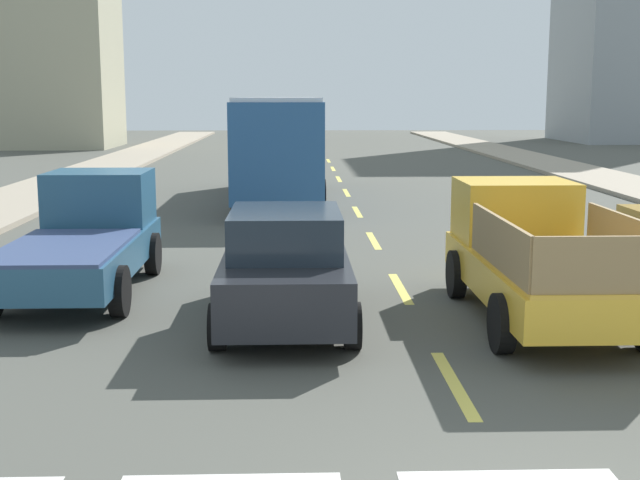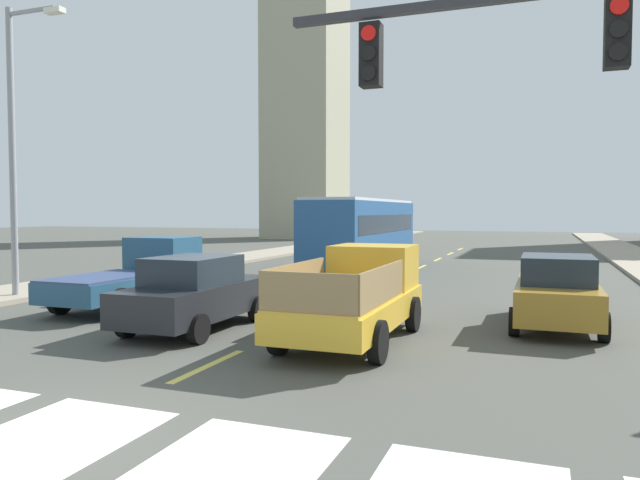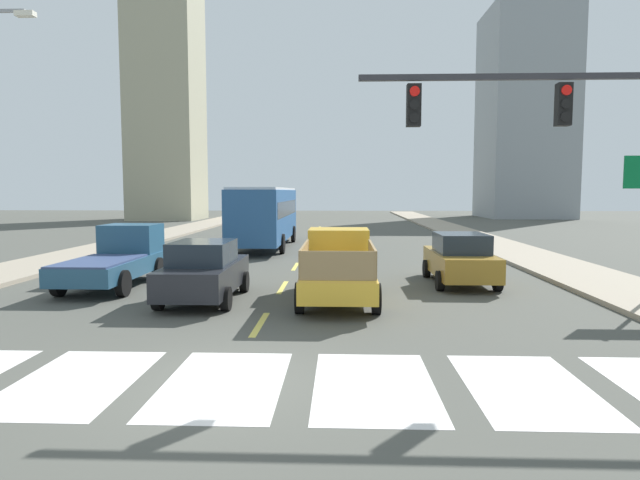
% 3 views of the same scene
% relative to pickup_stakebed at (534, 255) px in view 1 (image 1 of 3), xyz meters
% --- Properties ---
extents(lane_dash_0, '(0.16, 2.40, 0.01)m').
position_rel_pickup_stakebed_xyz_m(lane_dash_0, '(-1.83, -3.19, -0.93)').
color(lane_dash_0, '#D8C752').
rests_on(lane_dash_0, ground).
extents(lane_dash_1, '(0.16, 2.40, 0.01)m').
position_rel_pickup_stakebed_xyz_m(lane_dash_1, '(-1.83, 1.81, -0.93)').
color(lane_dash_1, '#D8C752').
rests_on(lane_dash_1, ground).
extents(lane_dash_2, '(0.16, 2.40, 0.01)m').
position_rel_pickup_stakebed_xyz_m(lane_dash_2, '(-1.83, 6.81, -0.93)').
color(lane_dash_2, '#D8C752').
rests_on(lane_dash_2, ground).
extents(lane_dash_3, '(0.16, 2.40, 0.01)m').
position_rel_pickup_stakebed_xyz_m(lane_dash_3, '(-1.83, 11.81, -0.93)').
color(lane_dash_3, '#D8C752').
rests_on(lane_dash_3, ground).
extents(lane_dash_4, '(0.16, 2.40, 0.01)m').
position_rel_pickup_stakebed_xyz_m(lane_dash_4, '(-1.83, 16.81, -0.93)').
color(lane_dash_4, '#D8C752').
rests_on(lane_dash_4, ground).
extents(lane_dash_5, '(0.16, 2.40, 0.01)m').
position_rel_pickup_stakebed_xyz_m(lane_dash_5, '(-1.83, 21.81, -0.93)').
color(lane_dash_5, '#D8C752').
rests_on(lane_dash_5, ground).
extents(lane_dash_6, '(0.16, 2.40, 0.01)m').
position_rel_pickup_stakebed_xyz_m(lane_dash_6, '(-1.83, 26.81, -0.93)').
color(lane_dash_6, '#D8C752').
rests_on(lane_dash_6, ground).
extents(lane_dash_7, '(0.16, 2.40, 0.01)m').
position_rel_pickup_stakebed_xyz_m(lane_dash_7, '(-1.83, 31.81, -0.93)').
color(lane_dash_7, '#D8C752').
rests_on(lane_dash_7, ground).
extents(pickup_stakebed, '(2.18, 5.20, 1.96)m').
position_rel_pickup_stakebed_xyz_m(pickup_stakebed, '(0.00, 0.00, 0.00)').
color(pickup_stakebed, gold).
rests_on(pickup_stakebed, ground).
extents(pickup_dark, '(2.18, 5.20, 1.96)m').
position_rel_pickup_stakebed_xyz_m(pickup_dark, '(-7.36, 2.09, -0.02)').
color(pickup_dark, '#25506E').
rests_on(pickup_dark, ground).
extents(city_bus, '(2.72, 10.80, 3.32)m').
position_rel_pickup_stakebed_xyz_m(city_bus, '(-4.13, 14.47, 1.02)').
color(city_bus, '#275287').
rests_on(city_bus, ground).
extents(sedan_near_right, '(2.02, 4.40, 1.72)m').
position_rel_pickup_stakebed_xyz_m(sedan_near_right, '(-3.83, -0.44, -0.08)').
color(sedan_near_right, black).
rests_on(sedan_near_right, ground).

